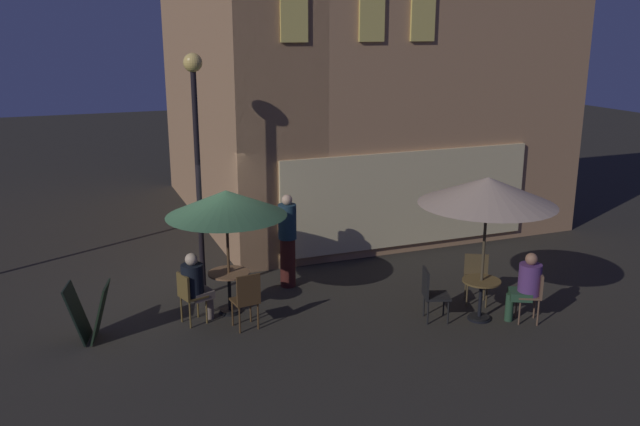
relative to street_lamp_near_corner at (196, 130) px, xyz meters
The scene contains 16 objects.
ground_plane 3.15m from the street_lamp_near_corner, 118.55° to the right, with size 60.00×60.00×0.00m, color #2D2922.
cafe_building 4.95m from the street_lamp_near_corner, 43.96° to the left, with size 8.49×8.67×7.37m.
street_lamp_near_corner is the anchor object (origin of this frame).
menu_sandwich_board 3.61m from the street_lamp_near_corner, 148.95° to the right, with size 0.77×0.70×0.94m.
cafe_table_0 5.73m from the street_lamp_near_corner, 34.27° to the right, with size 0.66×0.66×0.72m.
cafe_table_1 2.78m from the street_lamp_near_corner, 75.37° to the right, with size 0.73×0.73×0.75m.
patio_umbrella_0 5.16m from the street_lamp_near_corner, 34.27° to the right, with size 2.28×2.28×2.52m.
patio_umbrella_1 1.54m from the street_lamp_near_corner, 75.37° to the right, with size 2.07×2.07×2.23m.
cafe_chair_0 5.69m from the street_lamp_near_corner, 25.38° to the right, with size 0.58×0.58×0.89m.
cafe_chair_1 4.99m from the street_lamp_near_corner, 37.32° to the right, with size 0.55×0.55×0.93m.
cafe_chair_2 6.49m from the street_lamp_near_corner, 33.29° to the right, with size 0.51×0.51×0.89m.
cafe_chair_3 2.89m from the street_lamp_near_corner, 111.95° to the right, with size 0.49×0.49×0.91m.
cafe_chair_4 3.14m from the street_lamp_near_corner, 78.77° to the right, with size 0.46×0.46×0.99m.
patron_seated_0 6.32m from the street_lamp_near_corner, 33.41° to the right, with size 0.56×0.51×1.24m.
patron_seated_1 2.72m from the street_lamp_near_corner, 107.32° to the right, with size 0.55×0.46×1.25m.
patron_standing_2 2.74m from the street_lamp_near_corner, ahead, with size 0.35×0.35×1.84m.
Camera 1 is at (-2.14, -11.62, 4.89)m, focal length 37.91 mm.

